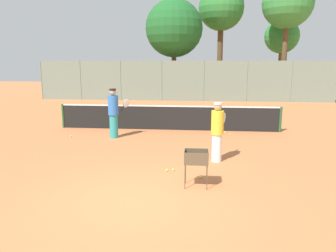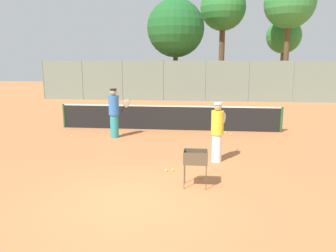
{
  "view_description": "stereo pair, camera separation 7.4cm",
  "coord_description": "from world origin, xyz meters",
  "px_view_note": "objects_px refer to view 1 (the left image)",
  "views": [
    {
      "loc": [
        1.39,
        -6.39,
        2.93
      ],
      "look_at": [
        0.41,
        3.29,
        1.0
      ],
      "focal_mm": 35.0,
      "sensor_mm": 36.0,
      "label": 1
    },
    {
      "loc": [
        1.46,
        -6.38,
        2.93
      ],
      "look_at": [
        0.41,
        3.29,
        1.0
      ],
      "focal_mm": 35.0,
      "sensor_mm": 36.0,
      "label": 2
    }
  ],
  "objects_px": {
    "ball_cart": "(196,160)",
    "player_red_cap": "(217,131)",
    "tennis_net": "(168,117)",
    "player_white_outfit": "(114,113)"
  },
  "relations": [
    {
      "from": "player_white_outfit",
      "to": "ball_cart",
      "type": "xyz_separation_m",
      "value": [
        3.26,
        -4.81,
        -0.33
      ]
    },
    {
      "from": "tennis_net",
      "to": "ball_cart",
      "type": "height_order",
      "value": "tennis_net"
    },
    {
      "from": "tennis_net",
      "to": "player_white_outfit",
      "type": "height_order",
      "value": "player_white_outfit"
    },
    {
      "from": "tennis_net",
      "to": "ball_cart",
      "type": "xyz_separation_m",
      "value": [
        1.31,
        -6.49,
        0.1
      ]
    },
    {
      "from": "player_white_outfit",
      "to": "player_red_cap",
      "type": "bearing_deg",
      "value": -77.35
    },
    {
      "from": "ball_cart",
      "to": "player_red_cap",
      "type": "bearing_deg",
      "value": 74.61
    },
    {
      "from": "tennis_net",
      "to": "player_white_outfit",
      "type": "relative_size",
      "value": 5.01
    },
    {
      "from": "player_white_outfit",
      "to": "tennis_net",
      "type": "bearing_deg",
      "value": -1.35
    },
    {
      "from": "player_white_outfit",
      "to": "player_red_cap",
      "type": "xyz_separation_m",
      "value": [
        3.84,
        -2.71,
        -0.08
      ]
    },
    {
      "from": "player_red_cap",
      "to": "ball_cart",
      "type": "bearing_deg",
      "value": -171.66
    }
  ]
}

